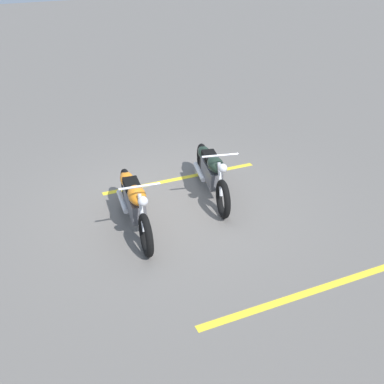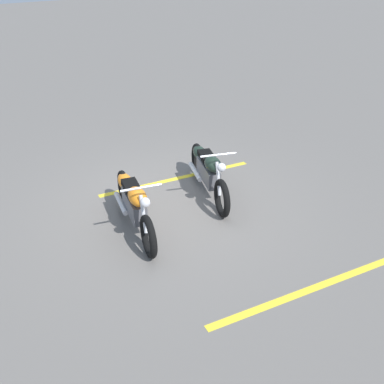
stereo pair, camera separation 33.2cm
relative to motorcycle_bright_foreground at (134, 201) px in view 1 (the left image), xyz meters
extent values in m
plane|color=#66605B|center=(-0.37, 0.82, -0.46)|extent=(60.00, 60.00, 0.00)
torus|color=black|center=(0.83, -0.14, -0.13)|extent=(0.68, 0.22, 0.67)
torus|color=black|center=(-0.71, 0.13, -0.13)|extent=(0.68, 0.22, 0.67)
cube|color=#59595E|center=(0.01, 0.00, -0.04)|extent=(0.87, 0.36, 0.32)
ellipsoid|color=orange|center=(0.27, -0.04, 0.26)|extent=(0.56, 0.37, 0.24)
ellipsoid|color=orange|center=(-0.55, 0.10, 0.10)|extent=(0.59, 0.33, 0.22)
cube|color=black|center=(-0.12, 0.02, 0.24)|extent=(0.47, 0.31, 0.09)
cylinder|color=silver|center=(0.60, -0.10, 0.13)|extent=(0.27, 0.10, 0.56)
cylinder|color=silver|center=(0.55, -0.09, 0.56)|extent=(0.14, 0.62, 0.04)
sphere|color=silver|center=(0.75, -0.13, 0.42)|extent=(0.15, 0.15, 0.15)
cylinder|color=silver|center=(-0.41, -0.07, -0.20)|extent=(0.71, 0.21, 0.09)
torus|color=black|center=(0.43, 1.43, -0.13)|extent=(0.67, 0.29, 0.67)
torus|color=black|center=(-1.07, 1.86, -0.13)|extent=(0.67, 0.29, 0.67)
cube|color=#59595E|center=(-0.37, 1.66, -0.04)|extent=(0.87, 0.44, 0.32)
ellipsoid|color=black|center=(-0.11, 1.58, 0.26)|extent=(0.58, 0.41, 0.24)
ellipsoid|color=black|center=(-0.92, 1.81, 0.10)|extent=(0.60, 0.38, 0.22)
cube|color=black|center=(-0.49, 1.69, 0.24)|extent=(0.49, 0.35, 0.09)
cylinder|color=silver|center=(0.21, 1.49, 0.13)|extent=(0.27, 0.13, 0.56)
cylinder|color=silver|center=(0.16, 1.51, 0.56)|extent=(0.20, 0.61, 0.04)
sphere|color=silver|center=(0.35, 1.45, 0.42)|extent=(0.15, 0.15, 0.15)
cylinder|color=silver|center=(-0.79, 1.63, -0.20)|extent=(0.70, 0.28, 0.09)
cube|color=yellow|center=(-1.15, 1.43, -0.46)|extent=(0.33, 3.20, 0.01)
cube|color=yellow|center=(2.65, 1.40, -0.46)|extent=(0.33, 3.20, 0.01)
camera|label=1|loc=(6.17, -2.15, 3.79)|focal=43.17mm
camera|label=2|loc=(6.01, -2.44, 3.79)|focal=43.17mm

